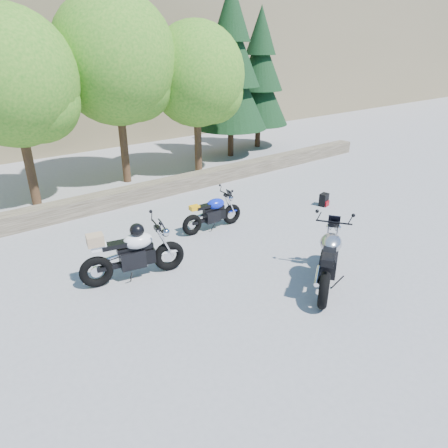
{
  "coord_description": "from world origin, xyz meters",
  "views": [
    {
      "loc": [
        -5.09,
        -5.79,
        4.6
      ],
      "look_at": [
        0.2,
        1.0,
        0.75
      ],
      "focal_mm": 32.0,
      "sensor_mm": 36.0,
      "label": 1
    }
  ],
  "objects": [
    {
      "name": "conifer_far",
      "position": [
        8.4,
        8.8,
        3.27
      ],
      "size": [
        2.82,
        2.82,
        6.27
      ],
      "color": "#382314",
      "rests_on": "ground"
    },
    {
      "name": "blue_bike",
      "position": [
        0.79,
        2.26,
        0.46
      ],
      "size": [
        1.87,
        0.59,
        0.94
      ],
      "rotation": [
        0.0,
        0.0,
        -0.05
      ],
      "color": "black",
      "rests_on": "ground"
    },
    {
      "name": "hillside",
      "position": [
        3.0,
        28.0,
        7.5
      ],
      "size": [
        80.0,
        30.0,
        15.0
      ],
      "primitive_type": "cube",
      "color": "#736647",
      "rests_on": "ground"
    },
    {
      "name": "tree_decid_right",
      "position": [
        3.71,
        6.94,
        3.5
      ],
      "size": [
        3.54,
        3.54,
        5.41
      ],
      "color": "#382314",
      "rests_on": "ground"
    },
    {
      "name": "conifer_near",
      "position": [
        6.2,
        8.2,
        3.68
      ],
      "size": [
        3.17,
        3.17,
        7.06
      ],
      "color": "#382314",
      "rests_on": "ground"
    },
    {
      "name": "stone_wall",
      "position": [
        0.0,
        5.5,
        0.25
      ],
      "size": [
        22.0,
        0.55,
        0.5
      ],
      "primitive_type": "cube",
      "color": "#453C2E",
      "rests_on": "ground"
    },
    {
      "name": "tree_decid_left",
      "position": [
        -2.39,
        7.14,
        3.63
      ],
      "size": [
        3.67,
        3.67,
        5.62
      ],
      "color": "#382314",
      "rests_on": "ground"
    },
    {
      "name": "silver_bike",
      "position": [
        1.02,
        -1.45,
        0.58
      ],
      "size": [
        2.08,
        1.49,
        1.2
      ],
      "rotation": [
        0.0,
        0.0,
        0.6
      ],
      "color": "black",
      "rests_on": "ground"
    },
    {
      "name": "backpack",
      "position": [
        4.58,
        1.52,
        0.19
      ],
      "size": [
        0.33,
        0.3,
        0.39
      ],
      "rotation": [
        0.0,
        0.0,
        0.22
      ],
      "color": "black",
      "rests_on": "ground"
    },
    {
      "name": "ground",
      "position": [
        0.0,
        0.0,
        0.0
      ],
      "size": [
        90.0,
        90.0,
        0.0
      ],
      "primitive_type": "plane",
      "color": "gray",
      "rests_on": "ground"
    },
    {
      "name": "white_bike",
      "position": [
        -2.05,
        1.26,
        0.61
      ],
      "size": [
        2.25,
        0.8,
        1.25
      ],
      "rotation": [
        0.0,
        0.0,
        -0.21
      ],
      "color": "black",
      "rests_on": "ground"
    },
    {
      "name": "tree_decid_mid",
      "position": [
        0.91,
        7.54,
        4.04
      ],
      "size": [
        4.08,
        4.08,
        6.24
      ],
      "color": "#382314",
      "rests_on": "ground"
    }
  ]
}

